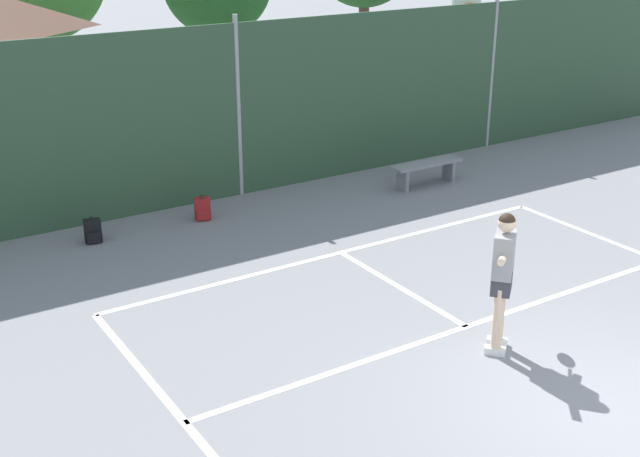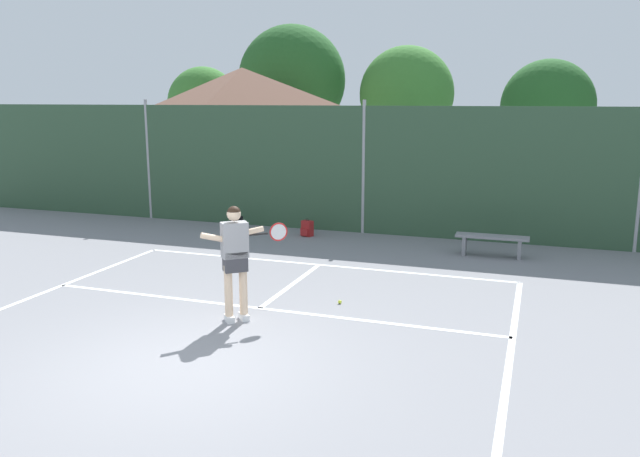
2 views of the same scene
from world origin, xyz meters
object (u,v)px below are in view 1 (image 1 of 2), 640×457
at_px(basketball_hoop, 464,33).
at_px(tennis_player, 503,270).
at_px(backpack_red, 202,209).
at_px(backpack_black, 93,231).
at_px(courtside_bench, 426,168).
at_px(tennis_ball, 496,286).

relative_size(basketball_hoop, tennis_player, 1.91).
distance_m(basketball_hoop, backpack_red, 9.43).
xyz_separation_m(backpack_black, courtside_bench, (6.66, -0.64, 0.17)).
relative_size(tennis_player, backpack_black, 4.01).
bearing_deg(tennis_ball, basketball_hoop, 51.65).
height_order(tennis_ball, courtside_bench, courtside_bench).
height_order(backpack_black, courtside_bench, courtside_bench).
distance_m(backpack_red, courtside_bench, 4.70).
xyz_separation_m(basketball_hoop, backpack_red, (-8.70, -2.95, -2.12)).
bearing_deg(basketball_hoop, backpack_red, -161.27).
relative_size(basketball_hoop, backpack_red, 7.67).
relative_size(backpack_red, courtside_bench, 0.29).
bearing_deg(backpack_red, tennis_ball, -63.78).
xyz_separation_m(tennis_ball, backpack_red, (-2.44, 4.96, 0.16)).
xyz_separation_m(tennis_player, backpack_red, (-1.15, 6.30, -0.92)).
xyz_separation_m(tennis_player, courtside_bench, (3.50, 5.66, -0.75)).
bearing_deg(basketball_hoop, backpack_black, -164.60).
height_order(tennis_player, tennis_ball, tennis_player).
bearing_deg(tennis_player, tennis_ball, 45.86).
distance_m(backpack_black, backpack_red, 2.01).
bearing_deg(tennis_ball, backpack_red, 116.22).
bearing_deg(backpack_black, tennis_player, -63.35).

